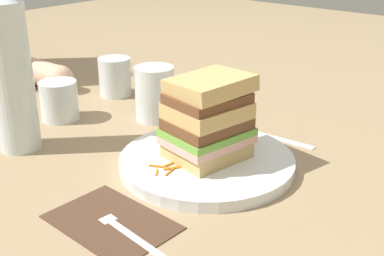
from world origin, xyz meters
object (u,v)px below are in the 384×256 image
at_px(napkin_dark, 111,222).
at_px(knife, 265,135).
at_px(fork, 122,227).
at_px(empty_tumbler_0, 115,77).
at_px(empty_tumbler_1, 59,100).
at_px(sandwich, 208,119).
at_px(main_plate, 207,162).
at_px(juice_glass, 155,97).
at_px(water_bottle, 10,68).

relative_size(napkin_dark, knife, 0.80).
relative_size(fork, empty_tumbler_0, 2.02).
height_order(empty_tumbler_0, empty_tumbler_1, empty_tumbler_0).
xyz_separation_m(knife, empty_tumbler_1, (-0.18, 0.35, 0.04)).
height_order(fork, empty_tumbler_0, empty_tumbler_0).
xyz_separation_m(sandwich, knife, (0.16, -0.00, -0.08)).
xyz_separation_m(main_plate, empty_tumbler_0, (0.14, 0.37, 0.03)).
distance_m(sandwich, empty_tumbler_1, 0.35).
bearing_deg(sandwich, napkin_dark, -179.07).
distance_m(knife, juice_glass, 0.22).
bearing_deg(fork, empty_tumbler_1, 63.98).
height_order(water_bottle, empty_tumbler_0, water_bottle).
relative_size(empty_tumbler_0, empty_tumbler_1, 1.10).
distance_m(water_bottle, empty_tumbler_0, 0.32).
height_order(fork, juice_glass, juice_glass).
bearing_deg(juice_glass, main_plate, -115.28).
bearing_deg(empty_tumbler_0, juice_glass, -106.05).
relative_size(sandwich, fork, 0.82).
bearing_deg(empty_tumbler_0, main_plate, -111.25).
xyz_separation_m(juice_glass, empty_tumbler_0, (0.05, 0.17, -0.00)).
bearing_deg(napkin_dark, empty_tumbler_1, 62.88).
bearing_deg(sandwich, empty_tumbler_0, 68.88).
relative_size(sandwich, water_bottle, 0.45).
distance_m(sandwich, napkin_dark, 0.22).
bearing_deg(empty_tumbler_1, napkin_dark, -117.12).
height_order(main_plate, napkin_dark, main_plate).
bearing_deg(empty_tumbler_0, napkin_dark, -132.64).
bearing_deg(napkin_dark, water_bottle, 79.40).
xyz_separation_m(fork, empty_tumbler_0, (0.35, 0.40, 0.04)).
xyz_separation_m(main_plate, fork, (-0.20, -0.03, -0.00)).
distance_m(fork, empty_tumbler_0, 0.53).
bearing_deg(empty_tumbler_1, sandwich, -86.18).
bearing_deg(water_bottle, juice_glass, -18.98).
bearing_deg(juice_glass, empty_tumbler_1, 129.80).
relative_size(fork, knife, 0.83).
relative_size(main_plate, sandwich, 1.98).
bearing_deg(knife, empty_tumbler_1, 117.88).
xyz_separation_m(main_plate, empty_tumbler_1, (-0.02, 0.34, 0.03)).
bearing_deg(empty_tumbler_1, fork, -116.02).
bearing_deg(sandwich, fork, -172.86).
bearing_deg(empty_tumbler_1, water_bottle, -154.79).
relative_size(fork, empty_tumbler_1, 2.22).
distance_m(sandwich, water_bottle, 0.33).
height_order(napkin_dark, juice_glass, juice_glass).
bearing_deg(main_plate, sandwich, -1.38).
bearing_deg(water_bottle, napkin_dark, -100.60).
bearing_deg(empty_tumbler_0, sandwich, -111.12).
bearing_deg(main_plate, fork, -172.82).
distance_m(sandwich, juice_glass, 0.23).
height_order(napkin_dark, knife, same).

